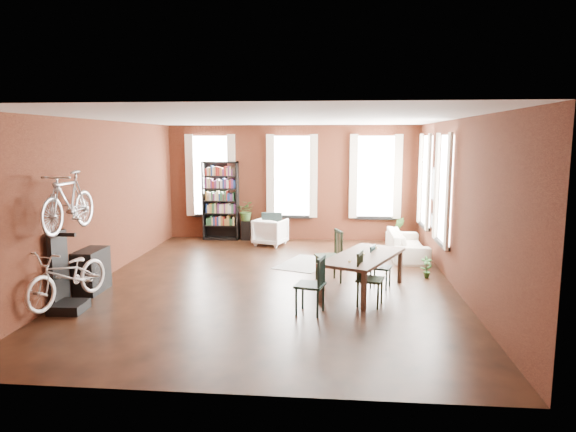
# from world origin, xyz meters

# --- Properties ---
(room) EXTENTS (9.00, 9.04, 3.22)m
(room) POSITION_xyz_m (0.25, 0.62, 2.14)
(room) COLOR black
(room) RESTS_ON ground
(dining_table) EXTENTS (1.71, 2.26, 0.70)m
(dining_table) POSITION_xyz_m (1.75, -0.46, 0.35)
(dining_table) COLOR #4D3A2E
(dining_table) RESTS_ON ground
(dining_chair_a) EXTENTS (0.53, 0.53, 0.95)m
(dining_chair_a) POSITION_xyz_m (0.82, -1.73, 0.48)
(dining_chair_a) COLOR #193935
(dining_chair_a) RESTS_ON ground
(dining_chair_b) EXTENTS (0.60, 0.60, 1.03)m
(dining_chair_b) POSITION_xyz_m (1.10, 0.20, 0.51)
(dining_chair_b) COLOR black
(dining_chair_b) RESTS_ON ground
(dining_chair_c) EXTENTS (0.52, 0.52, 0.92)m
(dining_chair_c) POSITION_xyz_m (1.82, -1.22, 0.46)
(dining_chair_c) COLOR black
(dining_chair_c) RESTS_ON ground
(dining_chair_d) EXTENTS (0.47, 0.47, 0.80)m
(dining_chair_d) POSITION_xyz_m (2.09, -0.14, 0.40)
(dining_chair_d) COLOR #1B383C
(dining_chair_d) RESTS_ON ground
(bookshelf) EXTENTS (1.00, 0.32, 2.20)m
(bookshelf) POSITION_xyz_m (-2.00, 4.30, 1.10)
(bookshelf) COLOR black
(bookshelf) RESTS_ON ground
(white_armchair) EXTENTS (0.94, 0.91, 0.79)m
(white_armchair) POSITION_xyz_m (-0.51, 3.63, 0.39)
(white_armchair) COLOR white
(white_armchair) RESTS_ON ground
(cream_sofa) EXTENTS (0.61, 2.08, 0.81)m
(cream_sofa) POSITION_xyz_m (2.95, 2.60, 0.41)
(cream_sofa) COLOR beige
(cream_sofa) RESTS_ON ground
(striped_rug) EXTENTS (1.46, 1.80, 0.01)m
(striped_rug) POSITION_xyz_m (0.55, 1.64, 0.01)
(striped_rug) COLOR black
(striped_rug) RESTS_ON ground
(bike_trainer) EXTENTS (0.55, 0.55, 0.15)m
(bike_trainer) POSITION_xyz_m (-3.15, -2.01, 0.08)
(bike_trainer) COLOR black
(bike_trainer) RESTS_ON ground
(bike_wall_rack) EXTENTS (0.16, 0.60, 1.30)m
(bike_wall_rack) POSITION_xyz_m (-3.40, -1.80, 0.65)
(bike_wall_rack) COLOR black
(bike_wall_rack) RESTS_ON ground
(console_table) EXTENTS (0.40, 0.80, 0.80)m
(console_table) POSITION_xyz_m (-3.28, -0.90, 0.40)
(console_table) COLOR black
(console_table) RESTS_ON ground
(plant_stand) EXTENTS (0.28, 0.28, 0.54)m
(plant_stand) POSITION_xyz_m (-1.27, 4.30, 0.27)
(plant_stand) COLOR black
(plant_stand) RESTS_ON ground
(plant_by_sofa) EXTENTS (0.50, 0.78, 0.33)m
(plant_by_sofa) POSITION_xyz_m (2.88, 4.09, 0.16)
(plant_by_sofa) COLOR #326026
(plant_by_sofa) RESTS_ON ground
(plant_small) EXTENTS (0.33, 0.49, 0.16)m
(plant_small) POSITION_xyz_m (3.09, 0.65, 0.08)
(plant_small) COLOR #2F6327
(plant_small) RESTS_ON ground
(bicycle_floor) EXTENTS (0.82, 1.04, 1.76)m
(bicycle_floor) POSITION_xyz_m (-3.14, -1.98, 1.03)
(bicycle_floor) COLOR silver
(bicycle_floor) RESTS_ON bike_trainer
(bicycle_hung) EXTENTS (0.47, 1.00, 1.66)m
(bicycle_hung) POSITION_xyz_m (-3.15, -1.80, 2.13)
(bicycle_hung) COLOR #A5A8AD
(bicycle_hung) RESTS_ON bike_wall_rack
(plant_on_stand) EXTENTS (0.59, 0.63, 0.44)m
(plant_on_stand) POSITION_xyz_m (-1.27, 4.29, 0.76)
(plant_on_stand) COLOR #396127
(plant_on_stand) RESTS_ON plant_stand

